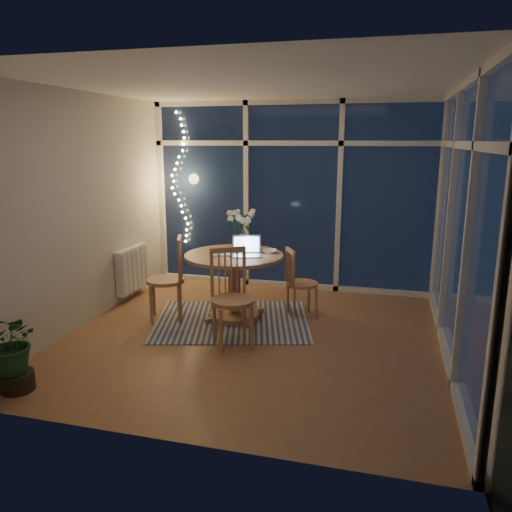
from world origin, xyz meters
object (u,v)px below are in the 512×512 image
dining_table (234,287)px  chair_right (302,282)px  chair_front (233,298)px  laptop (247,246)px  potted_plant (14,348)px  chair_left (165,278)px  flower_vase (243,240)px

dining_table → chair_right: size_ratio=1.35×
dining_table → chair_right: (0.76, 0.28, 0.03)m
chair_front → laptop: size_ratio=3.08×
chair_right → potted_plant: size_ratio=1.12×
dining_table → potted_plant: size_ratio=1.51×
chair_front → potted_plant: chair_front is taller
chair_right → laptop: bearing=91.2°
chair_left → chair_right: chair_left is taller
chair_left → laptop: bearing=79.8°
laptop → flower_vase: (-0.15, 0.39, -0.02)m
dining_table → chair_left: chair_left is taller
dining_table → chair_left: 0.81m
chair_left → chair_right: 1.61m
laptop → potted_plant: 2.59m
chair_front → laptop: (-0.06, 0.72, 0.39)m
chair_front → potted_plant: (-1.48, -1.37, -0.13)m
dining_table → chair_right: 0.81m
laptop → dining_table: bearing=146.2°
chair_left → potted_plant: (-0.49, -1.91, -0.12)m
chair_left → laptop: (0.94, 0.18, 0.40)m
chair_right → chair_front: bearing=125.1°
dining_table → chair_front: chair_front is taller
flower_vase → potted_plant: (-1.27, -2.49, -0.51)m
dining_table → flower_vase: size_ratio=5.46×
chair_front → potted_plant: size_ratio=1.34×
dining_table → chair_front: (0.22, -0.77, 0.12)m
chair_front → laptop: laptop is taller
dining_table → flower_vase: (0.01, 0.34, 0.50)m
chair_left → dining_table: bearing=85.7°
dining_table → flower_vase: flower_vase is taller
potted_plant → chair_left: bearing=75.7°
chair_right → chair_left: bearing=80.6°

